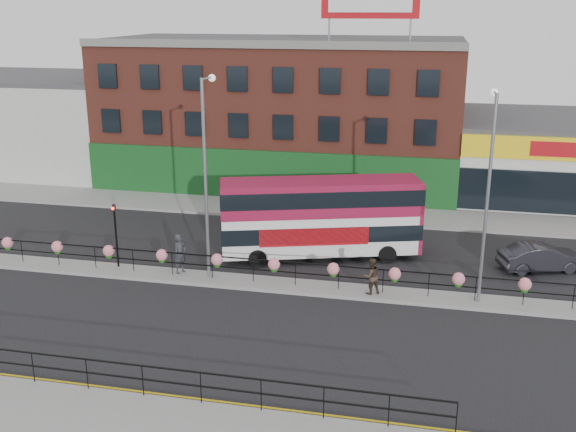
% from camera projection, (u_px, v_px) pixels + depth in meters
% --- Properties ---
extents(ground, '(120.00, 120.00, 0.00)m').
position_uv_depth(ground, '(274.00, 286.00, 31.24)').
color(ground, black).
rests_on(ground, ground).
extents(north_pavement, '(60.00, 4.00, 0.15)m').
position_uv_depth(north_pavement, '(319.00, 211.00, 42.41)').
color(north_pavement, gray).
rests_on(north_pavement, ground).
extents(median, '(60.00, 1.60, 0.15)m').
position_uv_depth(median, '(274.00, 285.00, 31.21)').
color(median, gray).
rests_on(median, ground).
extents(yellow_line_inner, '(60.00, 0.10, 0.01)m').
position_uv_depth(yellow_line_inner, '(206.00, 400.00, 22.19)').
color(yellow_line_inner, gold).
rests_on(yellow_line_inner, ground).
extents(yellow_line_outer, '(60.00, 0.10, 0.01)m').
position_uv_depth(yellow_line_outer, '(204.00, 403.00, 22.02)').
color(yellow_line_outer, gold).
rests_on(yellow_line_outer, ground).
extents(brick_building, '(25.00, 12.21, 10.30)m').
position_uv_depth(brick_building, '(284.00, 111.00, 49.15)').
color(brick_building, brown).
rests_on(brick_building, ground).
extents(supermarket, '(15.00, 12.25, 5.30)m').
position_uv_depth(supermarket, '(571.00, 157.00, 45.74)').
color(supermarket, silver).
rests_on(supermarket, ground).
extents(warehouse_west, '(15.50, 12.00, 7.30)m').
position_uv_depth(warehouse_west, '(37.00, 121.00, 53.76)').
color(warehouse_west, '#B3B2AE').
rests_on(warehouse_west, ground).
extents(median_railing, '(30.04, 0.56, 1.23)m').
position_uv_depth(median_railing, '(274.00, 265.00, 30.93)').
color(median_railing, black).
rests_on(median_railing, median).
extents(south_railing, '(20.04, 0.05, 1.12)m').
position_uv_depth(south_railing, '(142.00, 374.00, 21.94)').
color(south_railing, black).
rests_on(south_railing, south_pavement).
extents(double_decker_bus, '(10.36, 5.33, 4.09)m').
position_uv_depth(double_decker_bus, '(321.00, 211.00, 34.14)').
color(double_decker_bus, silver).
rests_on(double_decker_bus, ground).
extents(car, '(3.88, 4.94, 1.35)m').
position_uv_depth(car, '(541.00, 257.00, 32.92)').
color(car, '#27272E').
rests_on(car, ground).
extents(pedestrian_a, '(1.05, 0.99, 1.93)m').
position_uv_depth(pedestrian_a, '(180.00, 254.00, 32.15)').
color(pedestrian_a, '#2A2B32').
rests_on(pedestrian_a, median).
extents(pedestrian_b, '(1.37, 1.35, 1.66)m').
position_uv_depth(pedestrian_b, '(371.00, 276.00, 29.84)').
color(pedestrian_b, '#3A2B20').
rests_on(pedestrian_b, median).
extents(lamp_column_west, '(0.33, 1.64, 9.32)m').
position_uv_depth(lamp_column_west, '(206.00, 161.00, 30.58)').
color(lamp_column_west, gray).
rests_on(lamp_column_west, median).
extents(lamp_column_east, '(0.32, 1.58, 9.01)m').
position_uv_depth(lamp_column_east, '(489.00, 181.00, 27.90)').
color(lamp_column_east, gray).
rests_on(lamp_column_east, median).
extents(traffic_light_median, '(0.15, 0.28, 3.65)m').
position_uv_depth(traffic_light_median, '(115.00, 222.00, 32.51)').
color(traffic_light_median, black).
rests_on(traffic_light_median, median).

